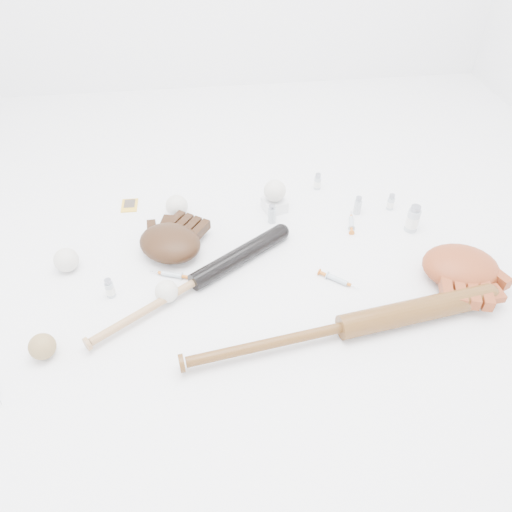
{
  "coord_description": "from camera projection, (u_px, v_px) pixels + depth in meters",
  "views": [
    {
      "loc": [
        -0.11,
        -1.19,
        1.14
      ],
      "look_at": [
        0.05,
        0.01,
        0.06
      ],
      "focal_mm": 35.0,
      "sensor_mm": 36.0,
      "label": 1
    }
  ],
  "objects": [
    {
      "name": "bat_wood",
      "position": [
        344.0,
        327.0,
        1.43
      ],
      "size": [
        1.0,
        0.22,
        0.07
      ],
      "primitive_type": null,
      "rotation": [
        0.0,
        0.0,
        0.15
      ],
      "color": "brown",
      "rests_on": "ground"
    },
    {
      "name": "glove_dark",
      "position": [
        170.0,
        243.0,
        1.69
      ],
      "size": [
        0.36,
        0.36,
        0.09
      ],
      "primitive_type": null,
      "rotation": [
        0.0,
        0.0,
        -0.61
      ],
      "color": "#311B0D",
      "rests_on": "ground"
    },
    {
      "name": "pedestal",
      "position": [
        274.0,
        205.0,
        1.89
      ],
      "size": [
        0.1,
        0.1,
        0.04
      ],
      "primitive_type": "cube",
      "rotation": [
        0.0,
        0.0,
        0.28
      ],
      "color": "white",
      "rests_on": "ground"
    },
    {
      "name": "bat_dark",
      "position": [
        195.0,
        282.0,
        1.57
      ],
      "size": [
        0.69,
        0.5,
        0.06
      ],
      "primitive_type": null,
      "rotation": [
        0.0,
        0.0,
        0.6
      ],
      "color": "black",
      "rests_on": "ground"
    },
    {
      "name": "baseball_upper",
      "position": [
        177.0,
        206.0,
        1.85
      ],
      "size": [
        0.08,
        0.08,
        0.08
      ],
      "primitive_type": "sphere",
      "color": "beige",
      "rests_on": "ground"
    },
    {
      "name": "vial_2",
      "position": [
        272.0,
        214.0,
        1.82
      ],
      "size": [
        0.03,
        0.03,
        0.07
      ],
      "primitive_type": "cylinder",
      "color": "#B5BFC7",
      "rests_on": "ground"
    },
    {
      "name": "glove_tan",
      "position": [
        461.0,
        267.0,
        1.59
      ],
      "size": [
        0.35,
        0.35,
        0.1
      ],
      "primitive_type": null,
      "rotation": [
        0.0,
        0.0,
        2.86
      ],
      "color": "brown",
      "rests_on": "ground"
    },
    {
      "name": "syringe_1",
      "position": [
        172.0,
        275.0,
        1.63
      ],
      "size": [
        0.15,
        0.08,
        0.02
      ],
      "primitive_type": null,
      "rotation": [
        0.0,
        0.0,
        2.79
      ],
      "color": "#ADBCC6",
      "rests_on": "ground"
    },
    {
      "name": "vial_3",
      "position": [
        413.0,
        218.0,
        1.78
      ],
      "size": [
        0.04,
        0.04,
        0.1
      ],
      "primitive_type": "cylinder",
      "color": "#B5BFC7",
      "rests_on": "ground"
    },
    {
      "name": "syringe_2",
      "position": [
        351.0,
        223.0,
        1.83
      ],
      "size": [
        0.06,
        0.15,
        0.02
      ],
      "primitive_type": null,
      "rotation": [
        0.0,
        0.0,
        1.32
      ],
      "color": "#ADBCC6",
      "rests_on": "ground"
    },
    {
      "name": "vial_5",
      "position": [
        318.0,
        181.0,
        1.99
      ],
      "size": [
        0.03,
        0.03,
        0.07
      ],
      "primitive_type": "cylinder",
      "color": "#B5BFC7",
      "rests_on": "ground"
    },
    {
      "name": "trading_card",
      "position": [
        130.0,
        205.0,
        1.92
      ],
      "size": [
        0.06,
        0.09,
        0.0
      ],
      "primitive_type": "cube",
      "rotation": [
        0.0,
        0.0,
        -0.02
      ],
      "color": "gold",
      "rests_on": "ground"
    },
    {
      "name": "baseball_left",
      "position": [
        66.0,
        260.0,
        1.63
      ],
      "size": [
        0.08,
        0.08,
        0.08
      ],
      "primitive_type": "sphere",
      "color": "beige",
      "rests_on": "ground"
    },
    {
      "name": "vial_0",
      "position": [
        358.0,
        205.0,
        1.87
      ],
      "size": [
        0.03,
        0.03,
        0.07
      ],
      "primitive_type": "cylinder",
      "color": "#B5BFC7",
      "rests_on": "ground"
    },
    {
      "name": "vial_1",
      "position": [
        391.0,
        202.0,
        1.89
      ],
      "size": [
        0.03,
        0.03,
        0.07
      ],
      "primitive_type": "cylinder",
      "color": "#B5BFC7",
      "rests_on": "ground"
    },
    {
      "name": "baseball_mid",
      "position": [
        167.0,
        291.0,
        1.53
      ],
      "size": [
        0.07,
        0.07,
        0.07
      ],
      "primitive_type": "sphere",
      "color": "beige",
      "rests_on": "ground"
    },
    {
      "name": "baseball_aged",
      "position": [
        42.0,
        347.0,
        1.37
      ],
      "size": [
        0.07,
        0.07,
        0.07
      ],
      "primitive_type": "sphere",
      "color": "olive",
      "rests_on": "ground"
    },
    {
      "name": "baseball_on_pedestal",
      "position": [
        275.0,
        191.0,
        1.85
      ],
      "size": [
        0.08,
        0.08,
        0.08
      ],
      "primitive_type": "sphere",
      "color": "beige",
      "rests_on": "pedestal"
    },
    {
      "name": "syringe_3",
      "position": [
        337.0,
        279.0,
        1.61
      ],
      "size": [
        0.14,
        0.12,
        0.02
      ],
      "primitive_type": null,
      "rotation": [
        0.0,
        0.0,
        -0.69
      ],
      "color": "#ADBCC6",
      "rests_on": "ground"
    },
    {
      "name": "vial_4",
      "position": [
        110.0,
        288.0,
        1.55
      ],
      "size": [
        0.03,
        0.03,
        0.07
      ],
      "primitive_type": "cylinder",
      "color": "#B5BFC7",
      "rests_on": "ground"
    }
  ]
}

